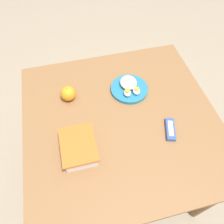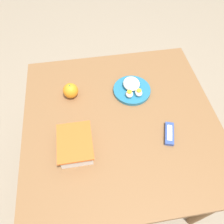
# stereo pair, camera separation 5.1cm
# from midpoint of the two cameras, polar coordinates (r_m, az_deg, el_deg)

# --- Properties ---
(ground_plane) EXTENTS (10.00, 10.00, 0.00)m
(ground_plane) POSITION_cam_midpoint_polar(r_m,az_deg,el_deg) (1.69, 2.40, -15.14)
(ground_plane) COLOR gray
(table) EXTENTS (0.92, 0.93, 0.71)m
(table) POSITION_cam_midpoint_polar(r_m,az_deg,el_deg) (1.12, 3.50, -4.09)
(table) COLOR brown
(table) RESTS_ON ground_plane
(food_container) EXTENTS (0.19, 0.15, 0.07)m
(food_container) POSITION_cam_midpoint_polar(r_m,az_deg,el_deg) (0.96, -7.96, -8.67)
(food_container) COLOR white
(food_container) RESTS_ON table
(orange_fruit) EXTENTS (0.08, 0.08, 0.08)m
(orange_fruit) POSITION_cam_midpoint_polar(r_m,az_deg,el_deg) (1.12, -9.48, 5.49)
(orange_fruit) COLOR orange
(orange_fruit) RESTS_ON table
(rice_plate) EXTENTS (0.19, 0.19, 0.06)m
(rice_plate) POSITION_cam_midpoint_polar(r_m,az_deg,el_deg) (1.15, 6.50, 6.07)
(rice_plate) COLOR teal
(rice_plate) RESTS_ON table
(candy_bar) EXTENTS (0.12, 0.07, 0.02)m
(candy_bar) POSITION_cam_midpoint_polar(r_m,az_deg,el_deg) (1.04, 16.11, -5.51)
(candy_bar) COLOR #334C9E
(candy_bar) RESTS_ON table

